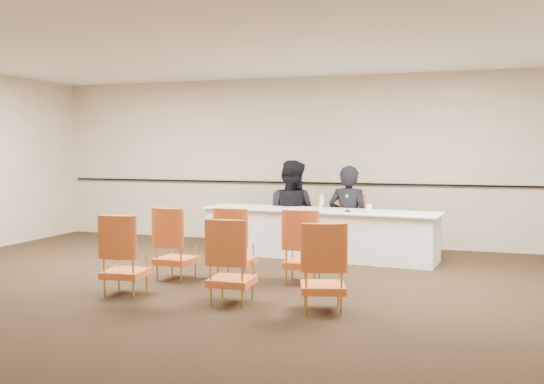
{
  "coord_description": "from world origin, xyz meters",
  "views": [
    {
      "loc": [
        2.8,
        -6.59,
        1.69
      ],
      "look_at": [
        -0.24,
        2.6,
        1.02
      ],
      "focal_mm": 40.0,
      "sensor_mm": 36.0,
      "label": 1
    }
  ],
  "objects_px": {
    "panel_table": "(319,233)",
    "microphone": "(348,203)",
    "aud_chair_front_left": "(176,243)",
    "aud_chair_back_mid": "(232,261)",
    "panelist_second_chair": "(291,221)",
    "aud_chair_back_right": "(323,266)",
    "coffee_cup": "(369,208)",
    "aud_chair_front_mid": "(236,243)",
    "aud_chair_front_right": "(303,246)",
    "water_bottle": "(322,202)",
    "aud_chair_back_left": "(125,254)",
    "drinking_glass": "(320,207)",
    "panelist_main": "(349,223)",
    "panelist_main_chair": "(349,224)",
    "panelist_second": "(291,217)"
  },
  "relations": [
    {
      "from": "panelist_second_chair",
      "to": "panel_table",
      "type": "bearing_deg",
      "value": -38.49
    },
    {
      "from": "microphone",
      "to": "drinking_glass",
      "type": "distance_m",
      "value": 0.5
    },
    {
      "from": "panelist_second_chair",
      "to": "aud_chair_back_right",
      "type": "relative_size",
      "value": 1.0
    },
    {
      "from": "aud_chair_front_left",
      "to": "aud_chair_back_mid",
      "type": "distance_m",
      "value": 1.5
    },
    {
      "from": "microphone",
      "to": "panelist_second",
      "type": "bearing_deg",
      "value": 128.36
    },
    {
      "from": "panelist_main",
      "to": "panel_table",
      "type": "bearing_deg",
      "value": 61.68
    },
    {
      "from": "panel_table",
      "to": "aud_chair_front_right",
      "type": "xyz_separation_m",
      "value": [
        0.26,
        -1.86,
        0.1
      ]
    },
    {
      "from": "panel_table",
      "to": "panelist_second",
      "type": "distance_m",
      "value": 0.92
    },
    {
      "from": "panelist_second_chair",
      "to": "coffee_cup",
      "type": "height_order",
      "value": "panelist_second_chair"
    },
    {
      "from": "coffee_cup",
      "to": "aud_chair_front_right",
      "type": "distance_m",
      "value": 1.76
    },
    {
      "from": "panelist_main",
      "to": "aud_chair_front_right",
      "type": "bearing_deg",
      "value": 94.32
    },
    {
      "from": "coffee_cup",
      "to": "aud_chair_front_mid",
      "type": "height_order",
      "value": "aud_chair_front_mid"
    },
    {
      "from": "panelist_main",
      "to": "aud_chair_front_left",
      "type": "relative_size",
      "value": 1.98
    },
    {
      "from": "panelist_main_chair",
      "to": "coffee_cup",
      "type": "bearing_deg",
      "value": -53.42
    },
    {
      "from": "panelist_main",
      "to": "aud_chair_front_right",
      "type": "height_order",
      "value": "panelist_main"
    },
    {
      "from": "coffee_cup",
      "to": "aud_chair_front_mid",
      "type": "xyz_separation_m",
      "value": [
        -1.46,
        -1.7,
        -0.34
      ]
    },
    {
      "from": "drinking_glass",
      "to": "aud_chair_back_left",
      "type": "distance_m",
      "value": 3.47
    },
    {
      "from": "panelist_main_chair",
      "to": "aud_chair_back_right",
      "type": "bearing_deg",
      "value": -77.31
    },
    {
      "from": "microphone",
      "to": "aud_chair_back_mid",
      "type": "relative_size",
      "value": 0.27
    },
    {
      "from": "aud_chair_front_left",
      "to": "drinking_glass",
      "type": "bearing_deg",
      "value": 60.84
    },
    {
      "from": "panel_table",
      "to": "panelist_second_chair",
      "type": "xyz_separation_m",
      "value": [
        -0.64,
        0.63,
        0.1
      ]
    },
    {
      "from": "panelist_second",
      "to": "microphone",
      "type": "xyz_separation_m",
      "value": [
        1.14,
        -0.82,
        0.34
      ]
    },
    {
      "from": "microphone",
      "to": "aud_chair_front_mid",
      "type": "relative_size",
      "value": 0.27
    },
    {
      "from": "panel_table",
      "to": "microphone",
      "type": "xyz_separation_m",
      "value": [
        0.5,
        -0.19,
        0.51
      ]
    },
    {
      "from": "panel_table",
      "to": "drinking_glass",
      "type": "bearing_deg",
      "value": -33.22
    },
    {
      "from": "aud_chair_front_right",
      "to": "panelist_main_chair",
      "type": "bearing_deg",
      "value": 82.99
    },
    {
      "from": "panelist_main_chair",
      "to": "water_bottle",
      "type": "relative_size",
      "value": 3.77
    },
    {
      "from": "panelist_main",
      "to": "water_bottle",
      "type": "bearing_deg",
      "value": 65.72
    },
    {
      "from": "microphone",
      "to": "drinking_glass",
      "type": "relative_size",
      "value": 2.57
    },
    {
      "from": "aud_chair_front_right",
      "to": "aud_chair_front_left",
      "type": "bearing_deg",
      "value": -174.05
    },
    {
      "from": "panel_table",
      "to": "panelist_main",
      "type": "height_order",
      "value": "panelist_main"
    },
    {
      "from": "aud_chair_back_right",
      "to": "panelist_second",
      "type": "bearing_deg",
      "value": 94.67
    },
    {
      "from": "panel_table",
      "to": "panelist_main_chair",
      "type": "distance_m",
      "value": 0.65
    },
    {
      "from": "drinking_glass",
      "to": "aud_chair_front_mid",
      "type": "bearing_deg",
      "value": -109.23
    },
    {
      "from": "panel_table",
      "to": "aud_chair_back_left",
      "type": "xyz_separation_m",
      "value": [
        -1.56,
        -3.09,
        0.1
      ]
    },
    {
      "from": "panelist_second_chair",
      "to": "aud_chair_back_right",
      "type": "distance_m",
      "value": 3.99
    },
    {
      "from": "panelist_second",
      "to": "aud_chair_front_right",
      "type": "xyz_separation_m",
      "value": [
        0.9,
        -2.49,
        -0.07
      ]
    },
    {
      "from": "microphone",
      "to": "coffee_cup",
      "type": "height_order",
      "value": "microphone"
    },
    {
      "from": "microphone",
      "to": "aud_chair_front_mid",
      "type": "bearing_deg",
      "value": -138.81
    },
    {
      "from": "panelist_second",
      "to": "water_bottle",
      "type": "distance_m",
      "value": 1.0
    },
    {
      "from": "aud_chair_front_left",
      "to": "aud_chair_back_mid",
      "type": "xyz_separation_m",
      "value": [
        1.17,
        -0.94,
        0.0
      ]
    },
    {
      "from": "water_bottle",
      "to": "aud_chair_front_left",
      "type": "xyz_separation_m",
      "value": [
        -1.43,
        -2.15,
        -0.41
      ]
    },
    {
      "from": "coffee_cup",
      "to": "aud_chair_front_left",
      "type": "distance_m",
      "value": 2.95
    },
    {
      "from": "aud_chair_back_right",
      "to": "water_bottle",
      "type": "bearing_deg",
      "value": 87.19
    },
    {
      "from": "drinking_glass",
      "to": "aud_chair_front_left",
      "type": "relative_size",
      "value": 0.11
    },
    {
      "from": "water_bottle",
      "to": "aud_chair_front_mid",
      "type": "distance_m",
      "value": 2.08
    },
    {
      "from": "coffee_cup",
      "to": "panelist_main",
      "type": "bearing_deg",
      "value": 120.79
    },
    {
      "from": "coffee_cup",
      "to": "panelist_second_chair",
      "type": "bearing_deg",
      "value": 149.59
    },
    {
      "from": "water_bottle",
      "to": "aud_chair_front_left",
      "type": "bearing_deg",
      "value": -123.64
    },
    {
      "from": "aud_chair_back_left",
      "to": "aud_chair_back_right",
      "type": "bearing_deg",
      "value": -6.0
    }
  ]
}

